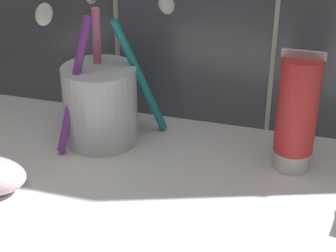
% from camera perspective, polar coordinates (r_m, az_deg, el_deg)
% --- Properties ---
extents(sink_counter, '(0.73, 0.36, 0.02)m').
position_cam_1_polar(sink_counter, '(0.53, 5.37, -9.67)').
color(sink_counter, white).
rests_on(sink_counter, ground).
extents(toothbrush_cup, '(0.12, 0.11, 0.17)m').
position_cam_1_polar(toothbrush_cup, '(0.62, -6.85, 2.52)').
color(toothbrush_cup, silver).
rests_on(toothbrush_cup, sink_counter).
extents(toothpaste_tube, '(0.04, 0.04, 0.13)m').
position_cam_1_polar(toothpaste_tube, '(0.57, 12.96, 1.29)').
color(toothpaste_tube, white).
rests_on(toothpaste_tube, sink_counter).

